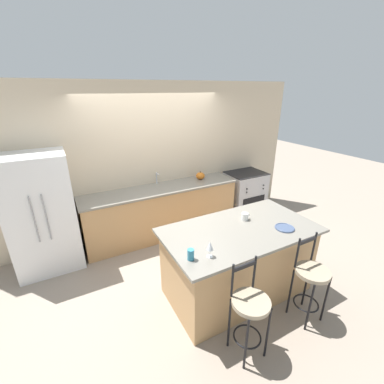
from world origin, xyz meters
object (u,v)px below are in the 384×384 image
object	(u,v)px
wine_glass	(210,246)
tumbler_cup	(191,255)
pumpkin_decoration	(200,176)
oven_range	(244,193)
bar_stool_near	(250,310)
refrigerator	(42,214)
coffee_mug	(245,216)
bar_stool_far	(310,279)
dinner_plate	(285,228)

from	to	relation	value
wine_glass	tumbler_cup	bearing A→B (deg)	165.58
tumbler_cup	pumpkin_decoration	size ratio (longest dim) A/B	0.71
oven_range	bar_stool_near	xyz separation A→B (m)	(-2.03, -2.59, 0.10)
oven_range	refrigerator	bearing A→B (deg)	-179.47
coffee_mug	pumpkin_decoration	size ratio (longest dim) A/B	0.72
oven_range	bar_stool_near	size ratio (longest dim) A/B	0.87
bar_stool_far	tumbler_cup	world-z (taller)	tumbler_cup
wine_glass	tumbler_cup	xyz separation A→B (m)	(-0.20, 0.05, -0.07)
wine_glass	bar_stool_near	bearing A→B (deg)	-68.21
dinner_plate	wine_glass	world-z (taller)	wine_glass
dinner_plate	coffee_mug	world-z (taller)	coffee_mug
bar_stool_near	dinner_plate	distance (m)	1.15
refrigerator	wine_glass	distance (m)	2.62
bar_stool_far	dinner_plate	bearing A→B (deg)	85.15
bar_stool_near	bar_stool_far	xyz separation A→B (m)	(0.90, 0.02, 0.00)
oven_range	tumbler_cup	bearing A→B (deg)	-139.28
dinner_plate	wine_glass	size ratio (longest dim) A/B	1.31
bar_stool_far	pumpkin_decoration	xyz separation A→B (m)	(0.07, 2.66, 0.44)
oven_range	coffee_mug	xyz separation A→B (m)	(-1.38, -1.66, 0.54)
refrigerator	dinner_plate	size ratio (longest dim) A/B	7.40
refrigerator	coffee_mug	bearing A→B (deg)	-34.20
refrigerator	dinner_plate	distance (m)	3.37
bar_stool_far	wine_glass	size ratio (longest dim) A/B	5.85
bar_stool_far	refrigerator	bearing A→B (deg)	136.16
coffee_mug	pumpkin_decoration	bearing A→B (deg)	79.57
dinner_plate	pumpkin_decoration	world-z (taller)	pumpkin_decoration
pumpkin_decoration	bar_stool_near	bearing A→B (deg)	-110.02
refrigerator	oven_range	xyz separation A→B (m)	(3.77, 0.03, -0.42)
tumbler_cup	oven_range	bearing A→B (deg)	40.72
bar_stool_far	wine_glass	distance (m)	1.28
refrigerator	oven_range	size ratio (longest dim) A/B	1.90
pumpkin_decoration	wine_glass	bearing A→B (deg)	-117.65
dinner_plate	bar_stool_far	bearing A→B (deg)	-94.85
coffee_mug	bar_stool_near	bearing A→B (deg)	-125.13
bar_stool_far	tumbler_cup	bearing A→B (deg)	158.87
refrigerator	bar_stool_far	bearing A→B (deg)	-43.84
refrigerator	coffee_mug	size ratio (longest dim) A/B	14.55
coffee_mug	pumpkin_decoration	xyz separation A→B (m)	(0.32, 1.75, -0.00)
oven_range	coffee_mug	size ratio (longest dim) A/B	7.65
refrigerator	coffee_mug	distance (m)	2.90
oven_range	wine_glass	distance (m)	3.13
coffee_mug	bar_stool_far	bearing A→B (deg)	-74.74
dinner_plate	pumpkin_decoration	distance (m)	2.16
bar_stool_near	wine_glass	bearing A→B (deg)	111.79
tumbler_cup	refrigerator	bearing A→B (deg)	123.66
bar_stool_far	tumbler_cup	xyz separation A→B (m)	(-1.28, 0.50, 0.45)
dinner_plate	wine_glass	bearing A→B (deg)	-177.49
wine_glass	tumbler_cup	world-z (taller)	wine_glass
wine_glass	pumpkin_decoration	size ratio (longest dim) A/B	1.08
refrigerator	bar_stool_far	distance (m)	3.68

